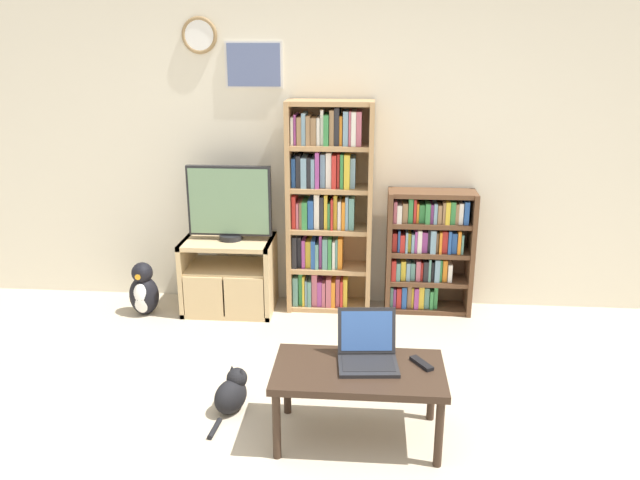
# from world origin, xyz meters

# --- Properties ---
(wall_back) EXTENTS (6.38, 0.09, 2.60)m
(wall_back) POSITION_xyz_m (-0.01, 2.39, 1.31)
(wall_back) COLOR beige
(wall_back) RESTS_ON ground_plane
(tv_stand) EXTENTS (0.71, 0.49, 0.59)m
(tv_stand) POSITION_xyz_m (-0.82, 2.08, 0.30)
(tv_stand) COLOR tan
(tv_stand) RESTS_ON ground_plane
(television) EXTENTS (0.65, 0.18, 0.59)m
(television) POSITION_xyz_m (-0.79, 2.09, 0.89)
(television) COLOR black
(television) RESTS_ON tv_stand
(bookshelf_tall) EXTENTS (0.66, 0.30, 1.66)m
(bookshelf_tall) POSITION_xyz_m (-0.05, 2.21, 0.84)
(bookshelf_tall) COLOR tan
(bookshelf_tall) RESTS_ON ground_plane
(bookshelf_short) EXTENTS (0.68, 0.27, 0.98)m
(bookshelf_short) POSITION_xyz_m (0.75, 2.22, 0.50)
(bookshelf_short) COLOR brown
(bookshelf_short) RESTS_ON ground_plane
(coffee_table) EXTENTS (0.91, 0.50, 0.42)m
(coffee_table) POSITION_xyz_m (0.25, 0.44, 0.37)
(coffee_table) COLOR #332319
(coffee_table) RESTS_ON ground_plane
(laptop) EXTENTS (0.34, 0.32, 0.27)m
(laptop) POSITION_xyz_m (0.30, 0.52, 0.49)
(laptop) COLOR #232326
(laptop) RESTS_ON coffee_table
(remote_near_laptop) EXTENTS (0.12, 0.16, 0.02)m
(remote_near_laptop) POSITION_xyz_m (0.59, 0.50, 0.43)
(remote_near_laptop) COLOR black
(remote_near_laptop) RESTS_ON coffee_table
(cat) EXTENTS (0.24, 0.43, 0.26)m
(cat) POSITION_xyz_m (-0.49, 0.64, 0.12)
(cat) COLOR black
(cat) RESTS_ON ground_plane
(penguin_figurine) EXTENTS (0.23, 0.21, 0.43)m
(penguin_figurine) POSITION_xyz_m (-1.48, 1.94, 0.20)
(penguin_figurine) COLOR black
(penguin_figurine) RESTS_ON ground_plane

